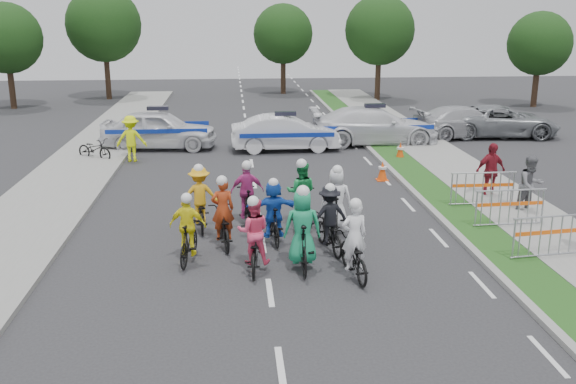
{
  "coord_description": "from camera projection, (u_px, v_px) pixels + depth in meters",
  "views": [
    {
      "loc": [
        -0.7,
        -12.41,
        5.7
      ],
      "look_at": [
        0.72,
        3.87,
        1.1
      ],
      "focal_mm": 40.0,
      "sensor_mm": 36.0,
      "label": 1
    }
  ],
  "objects": [
    {
      "name": "grass_strip",
      "position": [
        457.0,
        212.0,
        18.77
      ],
      "size": [
        1.2,
        60.0,
        0.11
      ],
      "primitive_type": "cube",
      "color": "#284F19",
      "rests_on": "ground"
    },
    {
      "name": "police_car_1",
      "position": [
        285.0,
        133.0,
        27.16
      ],
      "size": [
        4.61,
        1.72,
        1.5
      ],
      "primitive_type": "imported",
      "rotation": [
        0.0,
        0.0,
        1.6
      ],
      "color": "silver",
      "rests_on": "ground"
    },
    {
      "name": "spectator_1",
      "position": [
        531.0,
        185.0,
        18.51
      ],
      "size": [
        1.0,
        0.87,
        1.75
      ],
      "primitive_type": "imported",
      "rotation": [
        0.0,
        0.0,
        0.28
      ],
      "color": "slate",
      "rests_on": "ground"
    },
    {
      "name": "rider_1",
      "position": [
        302.0,
        237.0,
        14.56
      ],
      "size": [
        0.85,
        1.92,
        2.01
      ],
      "rotation": [
        0.0,
        0.0,
        3.13
      ],
      "color": "black",
      "rests_on": "ground"
    },
    {
      "name": "sidewalk_right",
      "position": [
        517.0,
        210.0,
        18.91
      ],
      "size": [
        2.4,
        60.0,
        0.13
      ],
      "primitive_type": "cube",
      "color": "gray",
      "rests_on": "ground"
    },
    {
      "name": "spectator_2",
      "position": [
        491.0,
        171.0,
        20.08
      ],
      "size": [
        1.12,
        0.68,
        1.79
      ],
      "primitive_type": "imported",
      "rotation": [
        0.0,
        0.0,
        0.25
      ],
      "color": "maroon",
      "rests_on": "ground"
    },
    {
      "name": "police_car_0",
      "position": [
        159.0,
        129.0,
        27.53
      ],
      "size": [
        5.07,
        2.43,
        1.67
      ],
      "primitive_type": "imported",
      "rotation": [
        0.0,
        0.0,
        1.47
      ],
      "color": "silver",
      "rests_on": "ground"
    },
    {
      "name": "barrier_2",
      "position": [
        482.0,
        190.0,
        19.16
      ],
      "size": [
        2.0,
        0.51,
        1.12
      ],
      "primitive_type": null,
      "rotation": [
        0.0,
        0.0,
        -0.0
      ],
      "color": "#A5A8AD",
      "rests_on": "ground"
    },
    {
      "name": "civilian_sedan",
      "position": [
        465.0,
        122.0,
        30.03
      ],
      "size": [
        5.26,
        2.74,
        1.46
      ],
      "primitive_type": "imported",
      "rotation": [
        0.0,
        0.0,
        1.72
      ],
      "color": "#B7B8BD",
      "rests_on": "ground"
    },
    {
      "name": "barrier_1",
      "position": [
        509.0,
        209.0,
        17.3
      ],
      "size": [
        2.02,
        0.6,
        1.12
      ],
      "primitive_type": null,
      "rotation": [
        0.0,
        0.0,
        0.05
      ],
      "color": "#A5A8AD",
      "rests_on": "ground"
    },
    {
      "name": "tree_4",
      "position": [
        283.0,
        34.0,
        45.22
      ],
      "size": [
        4.2,
        4.2,
        6.3
      ],
      "color": "#382619",
      "rests_on": "ground"
    },
    {
      "name": "parked_bike",
      "position": [
        95.0,
        149.0,
        25.47
      ],
      "size": [
        1.73,
        1.41,
        0.88
      ],
      "primitive_type": "imported",
      "rotation": [
        0.0,
        0.0,
        0.99
      ],
      "color": "black",
      "rests_on": "ground"
    },
    {
      "name": "rider_4",
      "position": [
        329.0,
        225.0,
        15.69
      ],
      "size": [
        1.06,
        1.8,
        1.75
      ],
      "rotation": [
        0.0,
        0.0,
        3.35
      ],
      "color": "black",
      "rests_on": "ground"
    },
    {
      "name": "tree_2",
      "position": [
        540.0,
        44.0,
        38.9
      ],
      "size": [
        3.85,
        3.85,
        5.77
      ],
      "color": "#382619",
      "rests_on": "ground"
    },
    {
      "name": "rider_10",
      "position": [
        200.0,
        204.0,
        17.3
      ],
      "size": [
        1.06,
        1.84,
        1.83
      ],
      "rotation": [
        0.0,
        0.0,
        3.23
      ],
      "color": "black",
      "rests_on": "ground"
    },
    {
      "name": "rider_7",
      "position": [
        336.0,
        207.0,
        16.91
      ],
      "size": [
        0.85,
        1.85,
        1.89
      ],
      "rotation": [
        0.0,
        0.0,
        3.01
      ],
      "color": "black",
      "rests_on": "ground"
    },
    {
      "name": "ground",
      "position": [
        270.0,
        293.0,
        13.5
      ],
      "size": [
        90.0,
        90.0,
        0.0
      ],
      "primitive_type": "plane",
      "color": "#28282B",
      "rests_on": "ground"
    },
    {
      "name": "rider_2",
      "position": [
        254.0,
        242.0,
        14.53
      ],
      "size": [
        0.78,
        1.78,
        1.78
      ],
      "rotation": [
        0.0,
        0.0,
        3.08
      ],
      "color": "black",
      "rests_on": "ground"
    },
    {
      "name": "sidewalk_left",
      "position": [
        25.0,
        223.0,
        17.74
      ],
      "size": [
        3.0,
        60.0,
        0.13
      ],
      "primitive_type": "cube",
      "color": "gray",
      "rests_on": "ground"
    },
    {
      "name": "rider_8",
      "position": [
        301.0,
        202.0,
        17.4
      ],
      "size": [
        1.0,
        2.0,
        1.95
      ],
      "rotation": [
        0.0,
        0.0,
        2.96
      ],
      "color": "black",
      "rests_on": "ground"
    },
    {
      "name": "rider_0",
      "position": [
        353.0,
        251.0,
        14.17
      ],
      "size": [
        0.84,
        1.87,
        1.85
      ],
      "rotation": [
        0.0,
        0.0,
        3.26
      ],
      "color": "black",
      "rests_on": "ground"
    },
    {
      "name": "marshal_hiviz",
      "position": [
        131.0,
        139.0,
        25.13
      ],
      "size": [
        1.19,
        0.71,
        1.81
      ],
      "primitive_type": "imported",
      "rotation": [
        0.0,
        0.0,
        3.11
      ],
      "color": "#E7FF0D",
      "rests_on": "ground"
    },
    {
      "name": "rider_9",
      "position": [
        247.0,
        199.0,
        17.71
      ],
      "size": [
        0.95,
        1.78,
        1.82
      ],
      "rotation": [
        0.0,
        0.0,
        3.25
      ],
      "color": "black",
      "rests_on": "ground"
    },
    {
      "name": "tree_3",
      "position": [
        104.0,
        25.0,
        42.11
      ],
      "size": [
        4.9,
        4.9,
        7.35
      ],
      "color": "#382619",
      "rests_on": "ground"
    },
    {
      "name": "cone_0",
      "position": [
        382.0,
        171.0,
        22.42
      ],
      "size": [
        0.4,
        0.4,
        0.7
      ],
      "color": "#F24C0C",
      "rests_on": "ground"
    },
    {
      "name": "civilian_suv",
      "position": [
        501.0,
        121.0,
        30.19
      ],
      "size": [
        5.53,
        2.99,
        1.47
      ],
      "primitive_type": "imported",
      "rotation": [
        0.0,
        0.0,
        1.47
      ],
      "color": "gray",
      "rests_on": "ground"
    },
    {
      "name": "tree_1",
      "position": [
        380.0,
        30.0,
        41.79
      ],
      "size": [
        4.55,
        4.55,
        6.82
      ],
      "color": "#382619",
      "rests_on": "ground"
    },
    {
      "name": "rider_3",
      "position": [
        188.0,
        235.0,
        14.98
      ],
      "size": [
        0.91,
        1.69,
        1.72
      ],
      "rotation": [
        0.0,
        0.0,
        2.97
      ],
      "color": "black",
      "rests_on": "ground"
    },
    {
      "name": "police_car_2",
      "position": [
        374.0,
        126.0,
        28.43
      ],
      "size": [
        5.71,
        2.38,
        1.65
      ],
      "primitive_type": "imported",
      "rotation": [
        0.0,
        0.0,
        1.56
      ],
      "color": "silver",
      "rests_on": "ground"
    },
    {
      "name": "rider_5",
      "position": [
        273.0,
        215.0,
        16.26
      ],
      "size": [
        1.4,
        1.67,
        1.72
      ],
      "rotation": [
        0.0,
        0.0,
        3.24
      ],
      "color": "black",
      "rests_on": "ground"
    },
    {
      "name": "curb_right",
      "position": [
        434.0,
        212.0,
        18.71
      ],
      "size": [
        0.2,
        60.0,
        0.12
      ],
      "primitive_type": "cube",
      "color": "gray",
      "rests_on": "ground"
    },
    {
      "name": "tree_0",
      "position": [
        6.0,
        38.0,
        38.05
      ],
      "size": [
        4.2,
        4.2,
        6.3
      ],
      "color": "#382619",
      "rests_on": "ground"
    },
    {
      "name": "cone_1",
      "position": [
        400.0,
        151.0,
        25.6
      ],
      "size": [
        0.4,
        0.4,
        0.7
      ],
      "color": "#F24C0C",
      "rests_on": "ground"
    },
    {
      "name": "barrier_0",
      "position": [
        550.0,
        238.0,
        15.1
      ],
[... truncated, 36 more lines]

